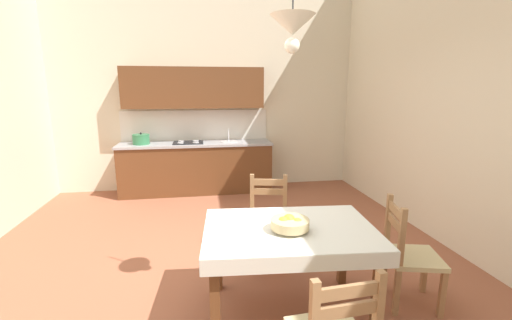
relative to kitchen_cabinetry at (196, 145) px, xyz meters
name	(u,v)px	position (x,y,z in m)	size (l,w,h in m)	color
ground_plane	(221,281)	(0.25, -2.97, -0.91)	(5.97, 7.08, 0.10)	#99563D
wall_back	(207,71)	(0.25, 0.33, 1.29)	(5.97, 0.12, 4.29)	beige
wall_right	(493,57)	(2.99, -2.97, 1.29)	(0.12, 7.08, 4.29)	beige
kitchen_cabinetry	(196,145)	(0.00, 0.00, 0.00)	(2.67, 0.63, 2.20)	brown
dining_table	(289,242)	(0.77, -3.58, -0.23)	(1.43, 1.05, 0.75)	brown
dining_chair_kitchen_side	(268,222)	(0.77, -2.71, -0.41)	(0.50, 0.50, 0.93)	#D1BC89
dining_chair_window_side	(409,256)	(1.81, -3.64, -0.41)	(0.51, 0.51, 0.93)	#D1BC89
fruit_bowl	(290,223)	(0.75, -3.65, -0.04)	(0.30, 0.30, 0.12)	tan
pendant_lamp	(292,26)	(0.76, -3.59, 1.41)	(0.32, 0.32, 0.81)	black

